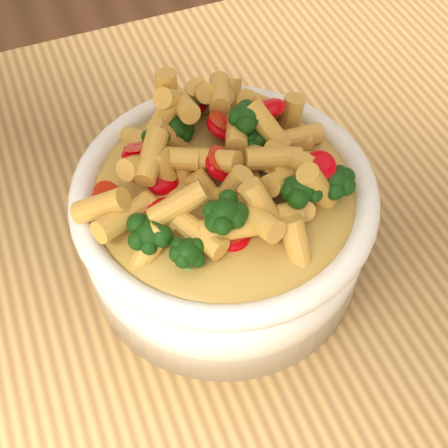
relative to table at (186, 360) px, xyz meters
name	(u,v)px	position (x,y,z in m)	size (l,w,h in m)	color
table	(186,360)	(0.00, 0.00, 0.00)	(1.20, 0.80, 0.90)	tan
serving_bowl	(224,223)	(0.05, 0.03, 0.15)	(0.24, 0.24, 0.10)	white
pasta_salad	(224,171)	(0.05, 0.03, 0.22)	(0.19, 0.19, 0.04)	#FABA4F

